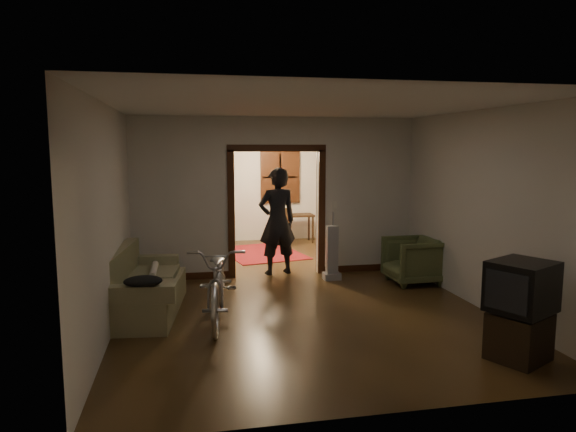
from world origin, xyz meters
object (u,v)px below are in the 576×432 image
object	(u,v)px
sofa	(145,281)
locker	(205,209)
armchair	(413,260)
person	(277,221)
bicycle	(219,281)
desk	(294,229)

from	to	relation	value
sofa	locker	world-z (taller)	locker
armchair	person	world-z (taller)	person
armchair	sofa	bearing A→B (deg)	-81.19
bicycle	person	bearing A→B (deg)	69.20
bicycle	person	world-z (taller)	person
person	locker	size ratio (longest dim) A/B	1.14
person	locker	bearing A→B (deg)	-80.41
bicycle	person	xyz separation A→B (m)	(1.19, 2.32, 0.43)
locker	person	bearing A→B (deg)	-57.11
bicycle	locker	world-z (taller)	locker
armchair	bicycle	bearing A→B (deg)	-70.44
bicycle	person	size ratio (longest dim) A/B	1.04
bicycle	armchair	bearing A→B (deg)	27.05
sofa	locker	distance (m)	5.01
sofa	locker	xyz separation A→B (m)	(1.01, 4.90, 0.39)
bicycle	desk	bearing A→B (deg)	74.34
sofa	armchair	size ratio (longest dim) A/B	2.29
locker	desk	size ratio (longest dim) A/B	1.86
bicycle	armchair	size ratio (longest dim) A/B	2.35
desk	bicycle	bearing A→B (deg)	-103.26
armchair	desk	size ratio (longest dim) A/B	0.94
bicycle	armchair	distance (m)	3.55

